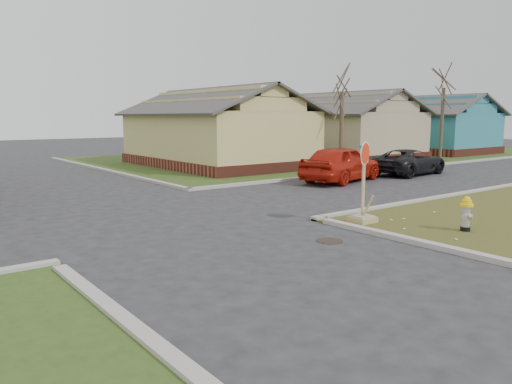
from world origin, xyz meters
TOP-DOWN VIEW (x-y plane):
  - ground at (0.00, 0.00)m, footprint 120.00×120.00m
  - verge_far_right at (22.00, 18.00)m, footprint 37.00×19.00m
  - curbs at (0.00, 5.00)m, footprint 80.00×40.00m
  - manhole at (2.20, -0.50)m, footprint 0.64×0.64m
  - side_house_yellow at (10.00, 16.50)m, footprint 7.60×11.60m
  - side_house_tan at (20.00, 16.50)m, footprint 7.60×11.60m
  - side_house_teal at (30.00, 16.50)m, footprint 7.60×11.60m
  - tree_mid_right at (14.00, 10.20)m, footprint 0.22×0.22m
  - tree_far_right at (24.00, 10.50)m, footprint 0.22×0.22m
  - fire_hydrant at (5.58, -1.99)m, footprint 0.33×0.33m
  - stop_sign at (4.32, 0.32)m, footprint 0.63×0.62m
  - red_sedan at (10.54, 6.94)m, footprint 5.17×3.09m
  - dark_pickup at (15.38, 6.78)m, footprint 4.84×2.61m

SIDE VIEW (x-z plane):
  - ground at x=0.00m, z-range 0.00..0.00m
  - curbs at x=0.00m, z-range -0.06..0.06m
  - manhole at x=2.20m, z-range 0.00..0.01m
  - verge_far_right at x=22.00m, z-range 0.00..0.05m
  - stop_sign at x=4.32m, z-range -0.59..1.65m
  - fire_hydrant at x=5.58m, z-range 0.09..0.99m
  - dark_pickup at x=15.38m, z-range 0.00..1.29m
  - red_sedan at x=10.54m, z-range 0.00..1.65m
  - tree_mid_right at x=14.00m, z-range 0.05..4.25m
  - side_house_yellow at x=10.00m, z-range -0.16..4.54m
  - side_house_tan at x=20.00m, z-range -0.16..4.54m
  - side_house_teal at x=30.00m, z-range -0.16..4.54m
  - tree_far_right at x=24.00m, z-range 0.05..4.81m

